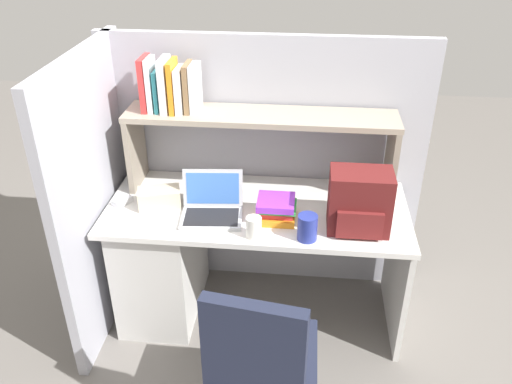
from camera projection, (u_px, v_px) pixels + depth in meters
ground_plane at (257, 310)px, 3.19m from camera, size 8.00×8.00×0.00m
desk at (189, 252)px, 3.02m from camera, size 1.60×0.70×0.73m
cubicle_partition_rear at (263, 167)px, 3.13m from camera, size 1.84×0.05×1.55m
cubicle_partition_left at (98, 196)px, 2.83m from camera, size 0.05×1.06×1.55m
overhead_hutch at (261, 131)px, 2.82m from camera, size 1.44×0.28×0.45m
reference_books_on_shelf at (171, 86)px, 2.75m from camera, size 0.30×0.18×0.28m
laptop at (212, 207)px, 2.73m from camera, size 0.33×0.28×0.22m
backpack at (360, 202)px, 2.57m from camera, size 0.30×0.23×0.31m
computer_mouse at (122, 201)px, 2.85m from camera, size 0.10×0.12×0.03m
paper_cup at (254, 227)px, 2.56m from camera, size 0.08×0.08×0.11m
tissue_box at (159, 198)px, 2.81m from camera, size 0.24×0.17×0.10m
snack_canister at (307, 227)px, 2.54m from camera, size 0.10×0.10×0.13m
desk_book_stack at (276, 209)px, 2.70m from camera, size 0.20×0.19×0.11m
office_chair at (262, 378)px, 2.26m from camera, size 0.52×0.52×0.93m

